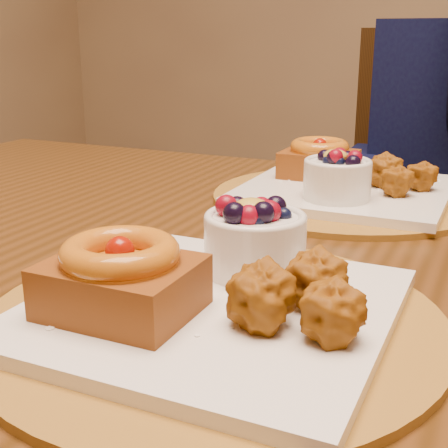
% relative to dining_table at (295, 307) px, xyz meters
% --- Properties ---
extents(dining_table, '(1.60, 0.90, 0.76)m').
position_rel_dining_table_xyz_m(dining_table, '(0.00, 0.00, 0.00)').
color(dining_table, '#3B220A').
rests_on(dining_table, ground).
extents(place_setting_near, '(0.38, 0.38, 0.09)m').
position_rel_dining_table_xyz_m(place_setting_near, '(-0.00, -0.21, 0.10)').
color(place_setting_near, brown).
rests_on(place_setting_near, dining_table).
extents(place_setting_far, '(0.38, 0.38, 0.09)m').
position_rel_dining_table_xyz_m(place_setting_far, '(-0.00, 0.22, 0.10)').
color(place_setting_far, brown).
rests_on(place_setting_far, dining_table).
extents(chair_far, '(0.49, 0.49, 1.00)m').
position_rel_dining_table_xyz_m(chair_far, '(0.08, 0.86, -0.12)').
color(chair_far, black).
rests_on(chair_far, ground).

